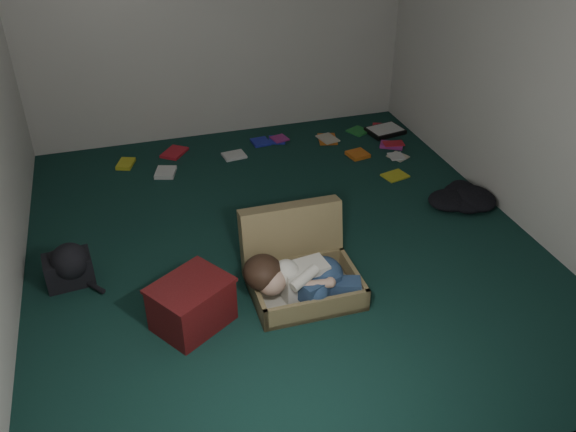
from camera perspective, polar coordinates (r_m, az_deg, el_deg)
floor at (r=4.98m, az=-0.51°, el=-2.51°), size 4.50×4.50×0.00m
wall_back at (r=6.46m, az=-6.61°, el=18.36°), size 4.50×0.00×4.50m
wall_front at (r=2.55m, az=14.08°, el=-6.24°), size 4.50×0.00×4.50m
wall_right at (r=5.26m, az=21.37°, el=13.12°), size 0.00×4.50×4.50m
suitcase at (r=4.45m, az=1.07°, el=-4.67°), size 0.77×0.75×0.56m
person at (r=4.27m, az=1.18°, el=-5.81°), size 0.83×0.40×0.35m
maroon_bin at (r=4.16m, az=-8.99°, el=-8.16°), size 0.63×0.60×0.34m
backpack at (r=4.77m, az=-19.84°, el=-4.66°), size 0.45×0.38×0.25m
clothing_pile at (r=5.67m, az=15.83°, el=1.74°), size 0.50×0.43×0.15m
paper_tray at (r=6.91m, az=9.08°, el=7.89°), size 0.43×0.35×0.05m
book_scatter at (r=6.42m, az=0.89°, el=6.19°), size 3.07×1.39×0.02m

